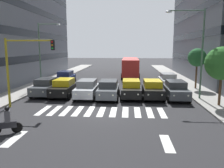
{
  "coord_description": "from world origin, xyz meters",
  "views": [
    {
      "loc": [
        -2.01,
        16.46,
        4.75
      ],
      "look_at": [
        -0.54,
        -3.48,
        1.55
      ],
      "focal_mm": 36.37,
      "sensor_mm": 36.0,
      "label": 1
    }
  ],
  "objects_px": {
    "car_4": "(87,89)",
    "car_6": "(46,87)",
    "street_tree_1": "(197,58)",
    "traffic_light_gantry": "(20,62)",
    "street_lamp_right": "(43,48)",
    "car_2": "(131,89)",
    "car_5": "(64,88)",
    "motorcycle_with_rider": "(7,123)",
    "car_3": "(108,89)",
    "car_row2_0": "(168,80)",
    "street_tree_0": "(222,63)",
    "car_1": "(153,89)",
    "street_lamp_left": "(196,45)",
    "bus_behind_traffic": "(130,66)",
    "car_row2_1": "(65,78)",
    "car_0": "(176,90)"
  },
  "relations": [
    {
      "from": "car_0",
      "to": "car_3",
      "type": "xyz_separation_m",
      "value": [
        6.27,
        0.24,
        0.0
      ]
    },
    {
      "from": "car_4",
      "to": "street_tree_1",
      "type": "relative_size",
      "value": 0.98
    },
    {
      "from": "car_3",
      "to": "car_row2_0",
      "type": "xyz_separation_m",
      "value": [
        -6.59,
        -6.4,
        0.0
      ]
    },
    {
      "from": "car_4",
      "to": "car_6",
      "type": "distance_m",
      "value": 4.43
    },
    {
      "from": "street_lamp_left",
      "to": "car_3",
      "type": "bearing_deg",
      "value": 0.76
    },
    {
      "from": "car_4",
      "to": "street_tree_0",
      "type": "xyz_separation_m",
      "value": [
        -11.28,
        2.54,
        2.64
      ]
    },
    {
      "from": "car_0",
      "to": "car_1",
      "type": "bearing_deg",
      "value": -5.57
    },
    {
      "from": "car_1",
      "to": "street_tree_1",
      "type": "height_order",
      "value": "street_tree_1"
    },
    {
      "from": "car_row2_1",
      "to": "motorcycle_with_rider",
      "type": "distance_m",
      "value": 17.39
    },
    {
      "from": "car_row2_0",
      "to": "car_5",
      "type": "bearing_deg",
      "value": 27.38
    },
    {
      "from": "bus_behind_traffic",
      "to": "street_lamp_left",
      "type": "bearing_deg",
      "value": 109.38
    },
    {
      "from": "car_0",
      "to": "car_6",
      "type": "relative_size",
      "value": 1.0
    },
    {
      "from": "car_4",
      "to": "bus_behind_traffic",
      "type": "relative_size",
      "value": 0.42
    },
    {
      "from": "car_1",
      "to": "car_row2_1",
      "type": "xyz_separation_m",
      "value": [
        10.56,
        -7.63,
        0.0
      ]
    },
    {
      "from": "car_1",
      "to": "traffic_light_gantry",
      "type": "height_order",
      "value": "traffic_light_gantry"
    },
    {
      "from": "car_2",
      "to": "street_tree_1",
      "type": "height_order",
      "value": "street_tree_1"
    },
    {
      "from": "car_4",
      "to": "car_3",
      "type": "bearing_deg",
      "value": 175.22
    },
    {
      "from": "car_5",
      "to": "street_lamp_left",
      "type": "relative_size",
      "value": 0.56
    },
    {
      "from": "car_3",
      "to": "car_row2_0",
      "type": "relative_size",
      "value": 1.0
    },
    {
      "from": "car_1",
      "to": "motorcycle_with_rider",
      "type": "bearing_deg",
      "value": 47.11
    },
    {
      "from": "street_lamp_right",
      "to": "street_tree_1",
      "type": "height_order",
      "value": "street_lamp_right"
    },
    {
      "from": "car_3",
      "to": "car_6",
      "type": "distance_m",
      "value": 6.5
    },
    {
      "from": "car_1",
      "to": "car_6",
      "type": "height_order",
      "value": "same"
    },
    {
      "from": "car_4",
      "to": "car_5",
      "type": "height_order",
      "value": "same"
    },
    {
      "from": "car_2",
      "to": "street_tree_0",
      "type": "relative_size",
      "value": 0.94
    },
    {
      "from": "car_row2_1",
      "to": "street_lamp_left",
      "type": "distance_m",
      "value": 16.87
    },
    {
      "from": "car_2",
      "to": "street_tree_1",
      "type": "xyz_separation_m",
      "value": [
        -7.43,
        -4.94,
        2.76
      ]
    },
    {
      "from": "car_2",
      "to": "street_lamp_left",
      "type": "xyz_separation_m",
      "value": [
        -5.75,
        0.4,
        4.14
      ]
    },
    {
      "from": "car_row2_1",
      "to": "street_tree_0",
      "type": "relative_size",
      "value": 0.94
    },
    {
      "from": "car_0",
      "to": "car_2",
      "type": "distance_m",
      "value": 4.15
    },
    {
      "from": "car_1",
      "to": "car_row2_0",
      "type": "height_order",
      "value": "same"
    },
    {
      "from": "car_2",
      "to": "bus_behind_traffic",
      "type": "height_order",
      "value": "bus_behind_traffic"
    },
    {
      "from": "car_2",
      "to": "traffic_light_gantry",
      "type": "relative_size",
      "value": 0.81
    },
    {
      "from": "street_lamp_left",
      "to": "car_6",
      "type": "bearing_deg",
      "value": -3.56
    },
    {
      "from": "car_1",
      "to": "car_3",
      "type": "bearing_deg",
      "value": 6.17
    },
    {
      "from": "traffic_light_gantry",
      "to": "street_lamp_left",
      "type": "relative_size",
      "value": 0.69
    },
    {
      "from": "car_6",
      "to": "motorcycle_with_rider",
      "type": "relative_size",
      "value": 2.75
    },
    {
      "from": "street_tree_1",
      "to": "street_tree_0",
      "type": "bearing_deg",
      "value": 87.47
    },
    {
      "from": "bus_behind_traffic",
      "to": "car_row2_1",
      "type": "bearing_deg",
      "value": 44.4
    },
    {
      "from": "car_1",
      "to": "car_3",
      "type": "relative_size",
      "value": 1.0
    },
    {
      "from": "car_0",
      "to": "bus_behind_traffic",
      "type": "bearing_deg",
      "value": -75.65
    },
    {
      "from": "street_lamp_right",
      "to": "car_2",
      "type": "bearing_deg",
      "value": 154.09
    },
    {
      "from": "street_lamp_right",
      "to": "car_4",
      "type": "bearing_deg",
      "value": 139.06
    },
    {
      "from": "car_row2_0",
      "to": "street_lamp_right",
      "type": "distance_m",
      "value": 15.36
    },
    {
      "from": "traffic_light_gantry",
      "to": "street_lamp_right",
      "type": "xyz_separation_m",
      "value": [
        1.69,
        -9.23,
        1.0
      ]
    },
    {
      "from": "street_lamp_left",
      "to": "street_tree_0",
      "type": "bearing_deg",
      "value": 118.53
    },
    {
      "from": "street_tree_1",
      "to": "traffic_light_gantry",
      "type": "bearing_deg",
      "value": 29.47
    },
    {
      "from": "bus_behind_traffic",
      "to": "street_lamp_right",
      "type": "height_order",
      "value": "street_lamp_right"
    },
    {
      "from": "car_3",
      "to": "traffic_light_gantry",
      "type": "height_order",
      "value": "traffic_light_gantry"
    },
    {
      "from": "street_tree_1",
      "to": "car_0",
      "type": "bearing_deg",
      "value": 57.7
    }
  ]
}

